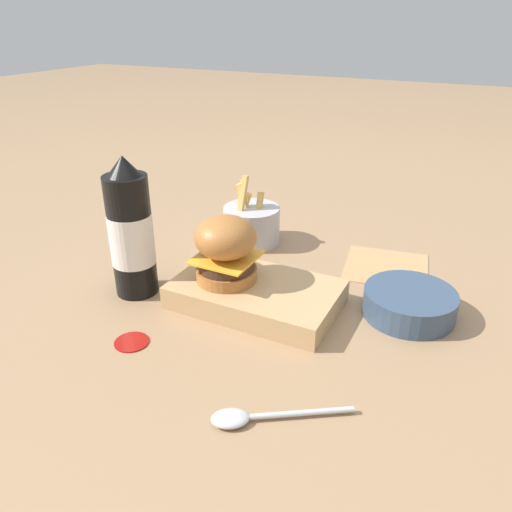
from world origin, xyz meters
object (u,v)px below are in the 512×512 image
Objects in this scene: spoon at (248,417)px; ketchup_bottle at (131,233)px; serving_board at (256,294)px; burger at (226,249)px; side_bowl at (409,302)px; fries_basket at (251,224)px.

ketchup_bottle is at bearing -63.34° from spoon.
serving_board is 1.11× the size of ketchup_bottle.
ketchup_bottle is 0.37m from spoon.
side_bowl is at bearing 16.89° from burger.
burger reaches higher than serving_board.
spoon is (-0.12, -0.31, -0.02)m from side_bowl.
serving_board is 0.22m from ketchup_bottle.
ketchup_bottle is 1.53× the size of spoon.
burger is at bearing -173.08° from serving_board.
burger is 0.29m from spoon.
fries_basket is (-0.12, 0.21, 0.02)m from serving_board.
spoon is (0.16, -0.23, -0.09)m from burger.
side_bowl reaches higher than spoon.
fries_basket is (-0.07, 0.22, -0.05)m from burger.
fries_basket is 0.37m from side_bowl.
side_bowl is at bearing -143.54° from spoon.
ketchup_bottle is (-0.15, -0.05, 0.01)m from burger.
serving_board is 1.70× the size of spoon.
spoon is at bearing -111.10° from side_bowl.
burger is 0.70× the size of spoon.
burger is at bearing -87.93° from spoon.
burger is (-0.05, -0.01, 0.07)m from serving_board.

